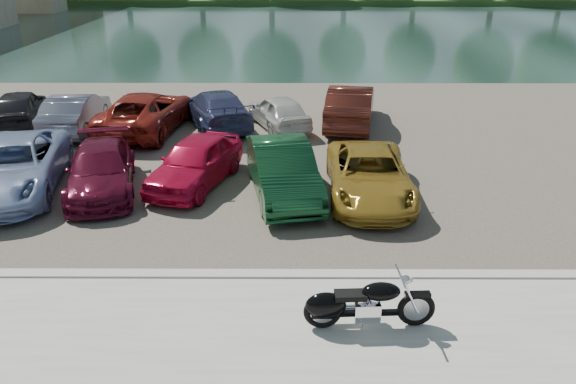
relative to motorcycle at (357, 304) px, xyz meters
name	(u,v)px	position (x,y,z in m)	size (l,w,h in m)	color
ground	(330,341)	(-0.48, -0.29, -0.56)	(200.00, 200.00, 0.00)	#595447
promenade	(334,379)	(-0.48, -1.29, -0.51)	(60.00, 6.00, 0.10)	#9F9D96
kerb	(324,276)	(-0.48, 1.71, -0.49)	(60.00, 0.30, 0.14)	#9F9D96
parking_lot	(310,140)	(-0.48, 10.71, -0.54)	(60.00, 18.00, 0.04)	#48423A
river	(299,30)	(-0.48, 39.71, -0.56)	(120.00, 40.00, 0.00)	#1B312C
motorcycle	(357,304)	(0.00, 0.00, 0.00)	(2.33, 0.75, 1.05)	black
car_2	(12,167)	(-8.80, 6.11, 0.21)	(2.44, 5.30, 1.47)	#8A9DC8
car_3	(101,170)	(-6.39, 6.18, 0.10)	(1.75, 4.29, 1.25)	#500B21
car_4	(195,162)	(-3.86, 6.66, 0.16)	(1.61, 3.99, 1.36)	#BF0C36
car_5	(283,170)	(-1.38, 5.91, 0.21)	(1.54, 4.43, 1.46)	#103E1F
car_6	(369,175)	(0.94, 5.76, 0.12)	(2.14, 4.63, 1.29)	olive
car_8	(20,107)	(-11.43, 12.51, 0.15)	(1.59, 3.96, 1.35)	black
car_9	(76,112)	(-9.04, 11.75, 0.18)	(1.47, 4.23, 1.39)	slate
car_10	(146,112)	(-6.46, 11.73, 0.20)	(2.40, 5.20, 1.45)	maroon
car_11	(217,109)	(-3.95, 12.33, 0.16)	(1.92, 4.72, 1.37)	navy
car_12	(279,111)	(-1.61, 12.16, 0.10)	(1.47, 3.66, 1.25)	silver
car_13	(351,106)	(1.09, 12.47, 0.25)	(1.63, 4.68, 1.54)	#4B1B14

